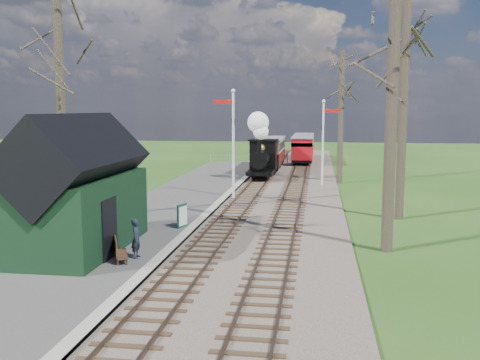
% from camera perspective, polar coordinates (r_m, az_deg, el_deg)
% --- Properties ---
extents(ground, '(140.00, 140.00, 0.00)m').
position_cam_1_polar(ground, '(14.90, -7.83, -12.58)').
color(ground, '#254C18').
rests_on(ground, ground).
extents(distant_hills, '(114.40, 48.00, 22.02)m').
position_cam_1_polar(distant_hills, '(80.71, 6.21, -7.77)').
color(distant_hills, '#385B23').
rests_on(distant_hills, ground).
extents(ballast_bed, '(8.00, 60.00, 0.10)m').
position_cam_1_polar(ballast_bed, '(35.88, 3.94, -0.55)').
color(ballast_bed, brown).
rests_on(ballast_bed, ground).
extents(track_near, '(1.60, 60.00, 0.15)m').
position_cam_1_polar(track_near, '(36.00, 1.88, -0.43)').
color(track_near, brown).
rests_on(track_near, ground).
extents(track_far, '(1.60, 60.00, 0.15)m').
position_cam_1_polar(track_far, '(35.80, 6.02, -0.51)').
color(track_far, brown).
rests_on(track_far, ground).
extents(platform, '(5.00, 44.00, 0.20)m').
position_cam_1_polar(platform, '(28.86, -6.84, -2.48)').
color(platform, '#474442').
rests_on(platform, ground).
extents(coping_strip, '(0.40, 44.00, 0.21)m').
position_cam_1_polar(coping_strip, '(28.35, -2.34, -2.60)').
color(coping_strip, '#B2AD9E').
rests_on(coping_strip, ground).
extents(station_shed, '(3.25, 6.30, 4.78)m').
position_cam_1_polar(station_shed, '(19.49, -16.89, -1.16)').
color(station_shed, black).
rests_on(station_shed, platform).
extents(semaphore_near, '(1.22, 0.24, 6.22)m').
position_cam_1_polar(semaphore_near, '(29.84, -0.85, 4.71)').
color(semaphore_near, silver).
rests_on(semaphore_near, ground).
extents(semaphore_far, '(1.22, 0.24, 5.72)m').
position_cam_1_polar(semaphore_far, '(35.47, 8.96, 4.64)').
color(semaphore_far, silver).
rests_on(semaphore_far, ground).
extents(bare_trees, '(15.51, 22.39, 12.00)m').
position_cam_1_polar(bare_trees, '(23.67, 1.93, 7.80)').
color(bare_trees, '#382D23').
rests_on(bare_trees, ground).
extents(fence_line, '(12.60, 0.08, 1.00)m').
position_cam_1_polar(fence_line, '(49.77, 4.02, 2.30)').
color(fence_line, slate).
rests_on(fence_line, ground).
extents(locomotive, '(1.90, 4.43, 4.75)m').
position_cam_1_polar(locomotive, '(38.37, 2.31, 3.19)').
color(locomotive, black).
rests_on(locomotive, ground).
extents(coach, '(2.21, 7.59, 2.33)m').
position_cam_1_polar(coach, '(44.43, 3.14, 3.03)').
color(coach, black).
rests_on(coach, ground).
extents(red_carriage_a, '(1.97, 4.89, 2.08)m').
position_cam_1_polar(red_carriage_a, '(49.49, 6.69, 3.28)').
color(red_carriage_a, black).
rests_on(red_carriage_a, ground).
extents(red_carriage_b, '(1.97, 4.89, 2.08)m').
position_cam_1_polar(red_carriage_b, '(54.98, 6.85, 3.71)').
color(red_carriage_b, black).
rests_on(red_carriage_b, ground).
extents(sign_board, '(0.29, 0.66, 0.98)m').
position_cam_1_polar(sign_board, '(22.49, -6.18, -3.81)').
color(sign_board, '#0E4132').
rests_on(sign_board, platform).
extents(bench, '(0.84, 1.31, 0.72)m').
position_cam_1_polar(bench, '(18.02, -12.85, -7.34)').
color(bench, '#432A18').
rests_on(bench, platform).
extents(person, '(0.33, 0.49, 1.32)m').
position_cam_1_polar(person, '(18.15, -10.99, -6.13)').
color(person, '#19202E').
rests_on(person, platform).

